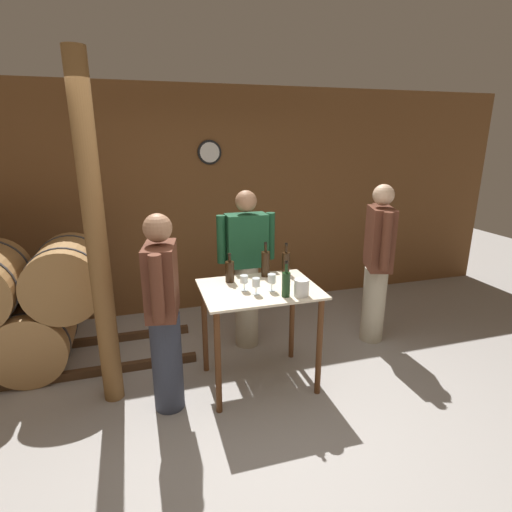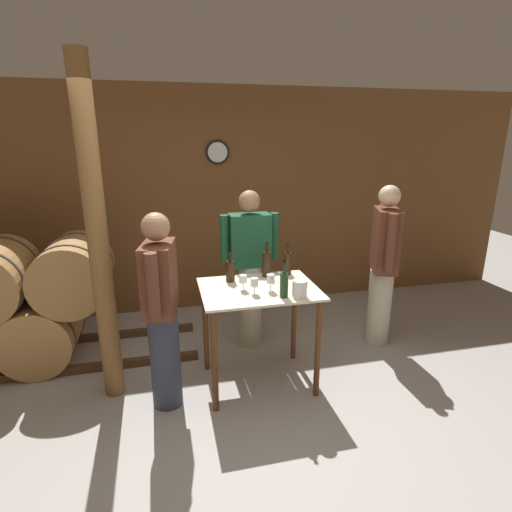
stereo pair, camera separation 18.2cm
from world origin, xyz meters
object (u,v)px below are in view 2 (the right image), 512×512
at_px(person_visitor_bearded, 383,264).
at_px(wine_glass_near_center, 254,283).
at_px(wine_bottle_far_left, 230,271).
at_px(ice_bucket, 300,289).
at_px(wine_glass_near_left, 243,279).
at_px(person_host, 162,309).
at_px(wine_bottle_center, 284,284).
at_px(wine_bottle_left, 267,263).
at_px(wooden_post, 98,241).
at_px(wine_glass_near_right, 271,279).
at_px(person_visitor_with_scarf, 250,267).
at_px(wine_bottle_right, 288,263).

bearing_deg(person_visitor_bearded, wine_glass_near_center, -159.95).
height_order(wine_bottle_far_left, ice_bucket, wine_bottle_far_left).
xyz_separation_m(wine_glass_near_left, person_host, (-0.66, -0.10, -0.15)).
height_order(wine_bottle_center, person_visitor_bearded, person_visitor_bearded).
relative_size(wine_bottle_left, wine_glass_near_left, 2.42).
bearing_deg(wooden_post, wine_bottle_far_left, 4.39).
xyz_separation_m(wine_glass_near_left, wine_glass_near_center, (0.07, -0.10, 0.00)).
xyz_separation_m(wine_glass_near_right, ice_bucket, (0.19, -0.17, -0.03)).
height_order(wine_glass_near_center, wine_glass_near_right, wine_glass_near_right).
height_order(wine_glass_near_right, person_host, person_host).
bearing_deg(wine_glass_near_right, wine_bottle_far_left, 132.49).
bearing_deg(person_visitor_bearded, person_visitor_with_scarf, 167.81).
bearing_deg(person_visitor_bearded, wine_glass_near_right, -159.20).
xyz_separation_m(wooden_post, person_visitor_bearded, (2.64, 0.27, -0.46)).
height_order(ice_bucket, person_host, person_host).
xyz_separation_m(wine_bottle_center, wine_glass_near_right, (-0.07, 0.14, -0.01)).
height_order(wine_bottle_far_left, wine_glass_near_left, wine_bottle_far_left).
height_order(wooden_post, person_host, wooden_post).
bearing_deg(person_visitor_bearded, person_host, -166.42).
bearing_deg(wine_bottle_far_left, wine_bottle_center, -52.11).
bearing_deg(wine_glass_near_right, wine_bottle_right, 55.00).
relative_size(wine_glass_near_right, person_visitor_with_scarf, 0.09).
height_order(wine_glass_near_right, person_visitor_bearded, person_visitor_bearded).
bearing_deg(person_visitor_with_scarf, wine_bottle_center, -85.65).
xyz_separation_m(wine_glass_near_center, person_visitor_bearded, (1.47, 0.53, -0.11)).
height_order(wine_bottle_center, person_visitor_with_scarf, person_visitor_with_scarf).
bearing_deg(wine_bottle_left, wine_bottle_center, -89.15).
distance_m(wooden_post, wine_bottle_far_left, 1.10).
relative_size(ice_bucket, person_host, 0.09).
xyz_separation_m(wine_bottle_far_left, ice_bucket, (0.47, -0.48, -0.03)).
relative_size(wine_bottle_center, person_visitor_with_scarf, 0.18).
bearing_deg(wine_bottle_right, wooden_post, -174.57).
bearing_deg(person_host, wine_glass_near_center, -0.26).
xyz_separation_m(wine_bottle_center, ice_bucket, (0.12, -0.03, -0.04)).
height_order(wooden_post, wine_bottle_far_left, wooden_post).
xyz_separation_m(wine_bottle_right, ice_bucket, (-0.07, -0.55, -0.04)).
bearing_deg(person_host, wooden_post, 149.87).
bearing_deg(person_visitor_bearded, wine_bottle_far_left, -173.07).
height_order(wooden_post, wine_bottle_center, wooden_post).
relative_size(wooden_post, person_visitor_bearded, 1.61).
height_order(wine_glass_near_center, person_host, person_host).
bearing_deg(wine_bottle_far_left, person_visitor_bearded, 6.93).
distance_m(ice_bucket, person_visitor_bearded, 1.32).
xyz_separation_m(wine_bottle_far_left, wine_glass_near_left, (0.07, -0.24, -0.00)).
distance_m(wine_bottle_center, wine_glass_near_left, 0.36).
distance_m(wine_bottle_center, wine_glass_near_right, 0.16).
height_order(wine_bottle_far_left, wine_glass_near_center, wine_bottle_far_left).
bearing_deg(wine_bottle_left, person_visitor_bearded, 6.43).
xyz_separation_m(wine_bottle_center, person_visitor_with_scarf, (-0.07, 0.93, -0.15)).
xyz_separation_m(wine_bottle_left, ice_bucket, (0.13, -0.53, -0.05)).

